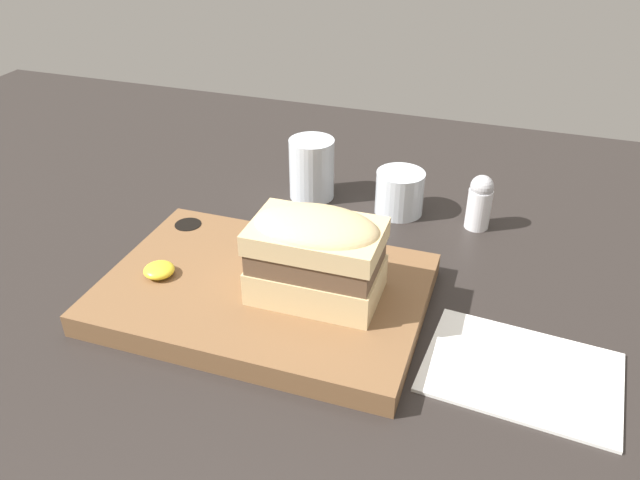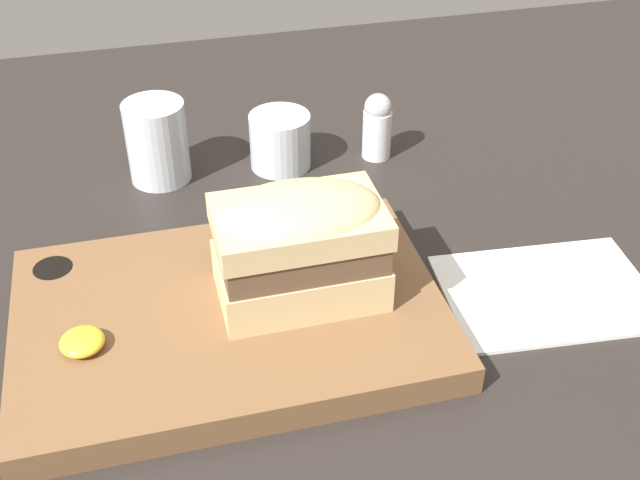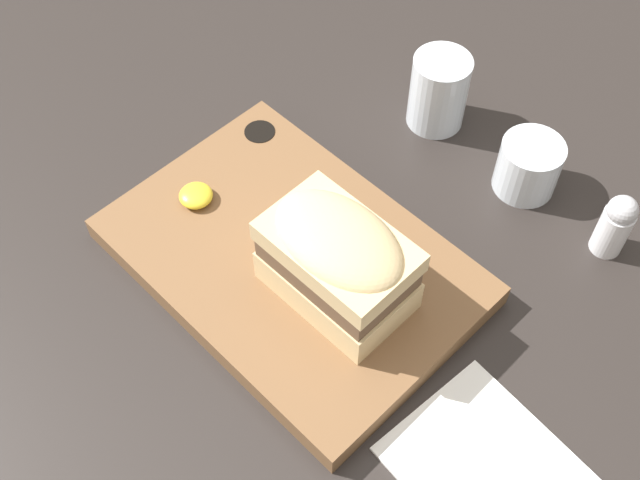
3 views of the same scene
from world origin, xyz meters
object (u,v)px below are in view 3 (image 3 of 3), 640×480
at_px(water_glass, 438,95).
at_px(wine_glass, 528,168).
at_px(sandwich, 338,259).
at_px(serving_board, 292,260).
at_px(salt_shaker, 616,224).

bearing_deg(water_glass, wine_glass, -2.80).
bearing_deg(water_glass, sandwich, -69.69).
bearing_deg(sandwich, wine_glass, 81.86).
distance_m(sandwich, wine_glass, 0.27).
height_order(serving_board, wine_glass, wine_glass).
height_order(serving_board, water_glass, water_glass).
relative_size(serving_board, water_glass, 3.99).
bearing_deg(serving_board, sandwich, 0.46).
relative_size(wine_glass, salt_shaker, 0.88).
distance_m(serving_board, salt_shaker, 0.34).
distance_m(serving_board, wine_glass, 0.28).
bearing_deg(water_glass, serving_board, -82.65).
xyz_separation_m(serving_board, sandwich, (0.06, 0.00, 0.07)).
bearing_deg(salt_shaker, sandwich, -120.64).
relative_size(serving_board, sandwich, 2.59).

